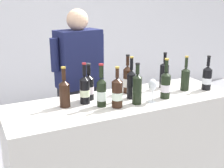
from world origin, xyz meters
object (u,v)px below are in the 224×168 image
wine_bottle_4 (65,92)px  wine_bottle_5 (164,74)px  wine_bottle_11 (185,78)px  wine_bottle_8 (85,89)px  wine_bottle_9 (166,85)px  wine_bottle_2 (131,83)px  wine_bottle_6 (137,88)px  wine_bottle_10 (89,87)px  wine_bottle_1 (207,78)px  wine_bottle_7 (117,93)px  wine_glass (153,86)px  wine_bottle_0 (102,92)px  wine_bottle_3 (127,79)px  person_server (80,94)px

wine_bottle_4 → wine_bottle_5: wine_bottle_5 is taller
wine_bottle_11 → wine_bottle_8: bearing=175.0°
wine_bottle_9 → wine_bottle_11: 0.31m
wine_bottle_2 → wine_bottle_9: (0.26, -0.12, -0.02)m
wine_bottle_6 → wine_bottle_8: same height
wine_bottle_9 → wine_bottle_10: (-0.58, 0.25, -0.01)m
wine_bottle_1 → wine_bottle_6: wine_bottle_6 is taller
wine_bottle_7 → wine_bottle_11: bearing=8.0°
wine_bottle_5 → wine_glass: bearing=-138.1°
wine_bottle_0 → wine_bottle_10: 0.19m
wine_bottle_0 → wine_bottle_7: bearing=-35.6°
wine_bottle_3 → wine_bottle_10: size_ratio=1.12×
wine_bottle_2 → person_server: size_ratio=0.21×
wine_bottle_3 → wine_bottle_5: (0.38, -0.01, 0.00)m
wine_bottle_5 → wine_bottle_11: size_ratio=1.05×
wine_bottle_9 → person_server: size_ratio=0.20×
wine_bottle_11 → wine_bottle_0: bearing=-177.6°
wine_bottle_0 → wine_bottle_7: size_ratio=1.05×
wine_bottle_4 → wine_bottle_7: size_ratio=0.99×
wine_bottle_8 → wine_bottle_9: bearing=-15.5°
wine_bottle_0 → wine_glass: (0.40, -0.10, 0.02)m
wine_bottle_10 → wine_glass: wine_bottle_10 is taller
wine_bottle_0 → wine_bottle_4: size_ratio=1.07×
wine_bottle_9 → wine_bottle_1: bearing=2.9°
wine_bottle_5 → wine_bottle_10: 0.75m
wine_bottle_3 → wine_bottle_4: wine_bottle_3 is taller
wine_bottle_7 → wine_glass: bearing=-6.3°
wine_bottle_2 → wine_bottle_5: wine_bottle_2 is taller
wine_bottle_3 → wine_bottle_4: (-0.60, -0.09, -0.01)m
wine_glass → wine_bottle_7: bearing=173.7°
wine_bottle_10 → wine_bottle_11: bearing=-10.0°
wine_bottle_2 → wine_glass: (0.10, -0.16, 0.01)m
wine_bottle_7 → person_server: (-0.01, 0.80, -0.25)m
wine_bottle_8 → wine_bottle_10: (0.06, 0.07, -0.01)m
wine_bottle_8 → wine_bottle_5: bearing=5.0°
wine_bottle_2 → wine_bottle_8: size_ratio=1.08×
wine_bottle_5 → wine_bottle_0: bearing=-165.4°
wine_bottle_6 → wine_bottle_9: bearing=2.5°
wine_bottle_6 → wine_glass: 0.13m
wine_glass → person_server: bearing=110.5°
wine_glass → wine_bottle_11: bearing=17.2°
wine_bottle_10 → wine_bottle_11: wine_bottle_11 is taller
wine_bottle_11 → wine_bottle_6: bearing=-169.2°
wine_bottle_8 → wine_bottle_10: wine_bottle_8 is taller
wine_glass → wine_bottle_8: bearing=155.7°
wine_bottle_7 → wine_bottle_2: bearing=33.4°
wine_bottle_6 → person_server: 0.86m
wine_bottle_6 → wine_bottle_0: bearing=164.8°
wine_bottle_0 → wine_bottle_2: bearing=11.5°
wine_bottle_9 → wine_bottle_3: bearing=128.6°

